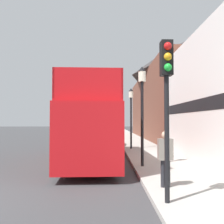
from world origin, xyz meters
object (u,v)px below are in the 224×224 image
Objects in this scene: lamp_post_nearest at (142,97)px; pedestrian_nearest at (165,153)px; lamp_post_second at (131,107)px; traffic_signal at (167,84)px; tour_bus at (91,127)px; parked_car_ahead_of_bus at (108,137)px.

pedestrian_nearest is at bearing -86.67° from lamp_post_nearest.
pedestrian_nearest is at bearing -89.66° from lamp_post_second.
traffic_signal is 0.91× the size of lamp_post_second.
tour_bus is 2.33× the size of lamp_post_nearest.
traffic_signal reaches higher than parked_car_ahead_of_bus.
tour_bus is 6.50m from pedestrian_nearest.
parked_car_ahead_of_bus is 11.06m from lamp_post_nearest.
pedestrian_nearest is at bearing -86.11° from parked_car_ahead_of_bus.
pedestrian_nearest is 11.07m from lamp_post_second.
parked_car_ahead_of_bus is 1.00× the size of lamp_post_second.
pedestrian_nearest is 0.38× the size of lamp_post_second.
traffic_signal is at bearing -87.75° from parked_car_ahead_of_bus.
parked_car_ahead_of_bus is 2.59× the size of pedestrian_nearest.
tour_bus is 8.50m from parked_car_ahead_of_bus.
lamp_post_nearest is at bearing -91.16° from lamp_post_second.
traffic_signal is at bearing -90.76° from lamp_post_nearest.
tour_bus is at bearing 113.50° from pedestrian_nearest.
lamp_post_nearest is (0.07, 5.13, 0.17)m from traffic_signal.
lamp_post_nearest is at bearing -84.91° from parked_car_ahead_of_bus.
lamp_post_second is (0.15, 7.24, -0.04)m from lamp_post_nearest.
parked_car_ahead_of_bus is 14.42m from pedestrian_nearest.
tour_bus is 6.15× the size of pedestrian_nearest.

